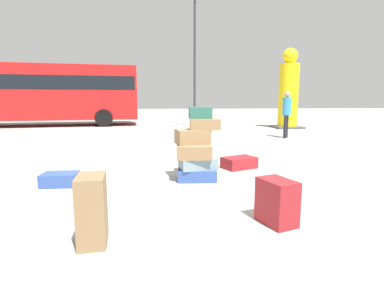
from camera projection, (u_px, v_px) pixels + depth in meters
ground_plane at (211, 183)px, 4.97m from camera, size 80.00×80.00×0.00m
suitcase_tower at (197, 149)px, 5.11m from camera, size 0.80×0.63×1.27m
suitcase_maroon_behind_tower at (239, 163)px, 6.00m from camera, size 0.78×0.65×0.23m
suitcase_maroon_upright_blue at (277, 202)px, 3.29m from camera, size 0.42×0.51×0.51m
suitcase_navy_right_side at (60, 179)px, 4.78m from camera, size 0.56×0.37×0.21m
suitcase_brown_left_side at (92, 210)px, 2.83m from camera, size 0.30×0.42×0.68m
person_bearded_onlooker at (287, 110)px, 10.63m from camera, size 0.30×0.30×1.70m
yellow_dummy_statue at (288, 93)px, 14.22m from camera, size 1.30×1.30×3.82m
parked_bus at (41, 91)px, 15.43m from camera, size 10.12×3.68×3.15m
lamp_post at (195, 42)px, 14.88m from camera, size 0.36×0.36×6.65m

